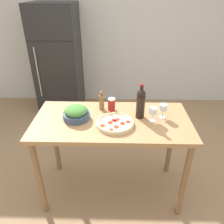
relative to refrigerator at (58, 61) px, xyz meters
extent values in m
plane|color=#9E7A56|center=(0.98, -1.94, -0.91)|extent=(14.00, 14.00, 0.00)
cube|color=silver|center=(0.98, 0.40, 0.39)|extent=(6.40, 0.06, 2.60)
cube|color=black|center=(0.00, 0.00, 0.00)|extent=(0.73, 0.70, 1.82)
cube|color=black|center=(0.00, -0.35, 0.40)|extent=(0.71, 0.01, 0.01)
cylinder|color=#B2B2B7|center=(-0.25, -0.37, -0.09)|extent=(0.02, 0.02, 0.82)
cube|color=#A87A4C|center=(0.98, -1.94, 0.00)|extent=(1.48, 0.72, 0.04)
cylinder|color=olive|center=(0.30, -2.24, -0.47)|extent=(0.06, 0.06, 0.89)
cylinder|color=olive|center=(1.66, -2.24, -0.47)|extent=(0.06, 0.06, 0.89)
cylinder|color=olive|center=(0.30, -1.64, -0.47)|extent=(0.06, 0.06, 0.89)
cylinder|color=olive|center=(1.66, -1.64, -0.47)|extent=(0.06, 0.06, 0.89)
cylinder|color=black|center=(1.24, -1.89, 0.13)|extent=(0.08, 0.08, 0.23)
sphere|color=black|center=(1.24, -1.89, 0.27)|extent=(0.08, 0.08, 0.08)
cylinder|color=black|center=(1.24, -1.89, 0.30)|extent=(0.03, 0.03, 0.08)
cylinder|color=maroon|center=(1.24, -1.89, 0.35)|extent=(0.03, 0.03, 0.02)
cylinder|color=silver|center=(1.35, -1.96, 0.02)|extent=(0.06, 0.06, 0.00)
cylinder|color=silver|center=(1.35, -1.96, 0.06)|extent=(0.01, 0.01, 0.08)
cylinder|color=white|center=(1.35, -1.96, 0.13)|extent=(0.07, 0.07, 0.06)
cylinder|color=maroon|center=(1.35, -1.96, 0.11)|extent=(0.06, 0.06, 0.01)
cylinder|color=silver|center=(1.46, -1.89, 0.02)|extent=(0.06, 0.06, 0.00)
cylinder|color=silver|center=(1.46, -1.89, 0.06)|extent=(0.01, 0.01, 0.08)
cylinder|color=white|center=(1.46, -1.89, 0.13)|extent=(0.07, 0.07, 0.06)
cylinder|color=maroon|center=(1.46, -1.89, 0.11)|extent=(0.06, 0.06, 0.02)
cylinder|color=olive|center=(0.87, -1.74, 0.10)|extent=(0.05, 0.05, 0.16)
sphere|color=brown|center=(0.87, -1.74, 0.20)|extent=(0.04, 0.04, 0.04)
cylinder|color=#384C6B|center=(0.64, -1.93, 0.05)|extent=(0.25, 0.25, 0.06)
ellipsoid|color=#478438|center=(0.64, -1.93, 0.11)|extent=(0.21, 0.21, 0.09)
cylinder|color=beige|center=(1.01, -2.03, 0.03)|extent=(0.34, 0.34, 0.02)
torus|color=beige|center=(1.01, -2.03, 0.05)|extent=(0.34, 0.34, 0.02)
cylinder|color=red|center=(0.98, -2.15, 0.05)|extent=(0.04, 0.04, 0.01)
cylinder|color=red|center=(1.03, -1.98, 0.05)|extent=(0.04, 0.04, 0.01)
cylinder|color=red|center=(1.02, -2.10, 0.05)|extent=(0.04, 0.04, 0.01)
cylinder|color=red|center=(0.99, -1.99, 0.05)|extent=(0.04, 0.04, 0.01)
cylinder|color=red|center=(0.90, -2.09, 0.05)|extent=(0.04, 0.04, 0.01)
cylinder|color=red|center=(1.01, -2.00, 0.05)|extent=(0.03, 0.03, 0.01)
cylinder|color=red|center=(1.13, -2.02, 0.05)|extent=(0.04, 0.04, 0.01)
cylinder|color=red|center=(0.96, -2.03, 0.05)|extent=(0.04, 0.04, 0.01)
cylinder|color=red|center=(1.07, -2.04, 0.05)|extent=(0.04, 0.04, 0.01)
cylinder|color=#B2231E|center=(0.97, -1.76, 0.08)|extent=(0.07, 0.07, 0.12)
cylinder|color=white|center=(0.97, -1.76, 0.14)|extent=(0.07, 0.07, 0.01)
camera|label=1|loc=(1.02, -3.69, 1.10)|focal=35.00mm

